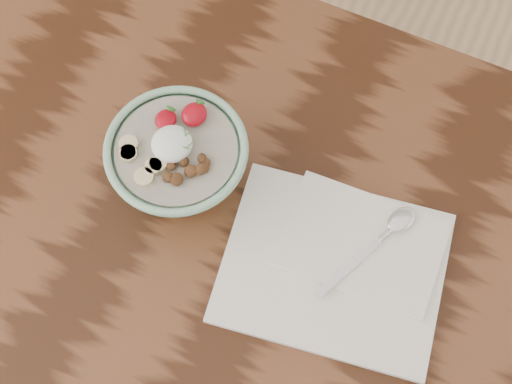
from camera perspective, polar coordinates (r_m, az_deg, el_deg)
table at (r=104.54cm, az=-0.09°, el=-7.93°), size 160.00×90.00×75.00cm
breakfast_bowl at (r=95.13cm, az=-6.20°, el=2.42°), size 18.68×18.68×12.55cm
napkin at (r=95.89cm, az=6.66°, el=-5.61°), size 32.11×27.48×1.78cm
spoon at (r=96.78cm, az=10.55°, el=-3.13°), size 8.99×17.16×0.93cm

